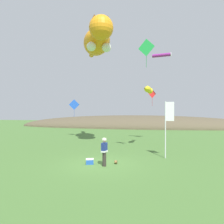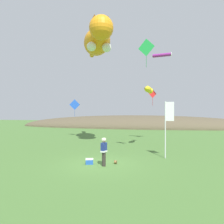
% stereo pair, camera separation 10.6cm
% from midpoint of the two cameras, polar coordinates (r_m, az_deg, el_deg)
% --- Properties ---
extents(ground_plane, '(120.00, 120.00, 0.00)m').
position_cam_midpoint_polar(ground_plane, '(13.48, -3.14, -14.69)').
color(ground_plane, '#477033').
extents(distant_hill_ridge, '(54.66, 13.19, 5.23)m').
position_cam_midpoint_polar(distant_hill_ridge, '(44.81, 6.94, -4.28)').
color(distant_hill_ridge, brown).
rests_on(distant_hill_ridge, ground).
extents(festival_attendant, '(0.38, 0.48, 1.77)m').
position_cam_midpoint_polar(festival_attendant, '(12.82, -2.10, -11.09)').
color(festival_attendant, '#332D28').
rests_on(festival_attendant, ground).
extents(kite_spool, '(0.15, 0.25, 0.25)m').
position_cam_midpoint_polar(kite_spool, '(13.53, 1.26, -14.09)').
color(kite_spool, olive).
rests_on(kite_spool, ground).
extents(picnic_cooler, '(0.56, 0.45, 0.36)m').
position_cam_midpoint_polar(picnic_cooler, '(13.52, -6.23, -13.85)').
color(picnic_cooler, blue).
rests_on(picnic_cooler, ground).
extents(festival_banner_pole, '(0.66, 0.08, 4.21)m').
position_cam_midpoint_polar(festival_banner_pole, '(15.26, 15.75, -2.46)').
color(festival_banner_pole, silver).
rests_on(festival_banner_pole, ground).
extents(kite_giant_cat, '(4.71, 9.20, 2.96)m').
position_cam_midpoint_polar(kite_giant_cat, '(22.10, -3.97, 19.74)').
color(kite_giant_cat, orange).
extents(kite_fish_windsock, '(0.91, 2.23, 0.67)m').
position_cam_midpoint_polar(kite_fish_windsock, '(19.44, 10.51, 6.34)').
color(kite_fish_windsock, yellow).
extents(kite_tube_streamer, '(2.03, 0.74, 0.44)m').
position_cam_midpoint_polar(kite_tube_streamer, '(22.91, 14.31, 15.49)').
color(kite_tube_streamer, '#8C268C').
extents(kite_diamond_red, '(0.88, 0.60, 1.95)m').
position_cam_midpoint_polar(kite_diamond_red, '(24.24, 11.65, 5.09)').
color(kite_diamond_red, red).
extents(kite_diamond_blue, '(1.42, 0.24, 2.34)m').
position_cam_midpoint_polar(kite_diamond_blue, '(27.54, -10.52, 2.06)').
color(kite_diamond_blue, blue).
extents(kite_diamond_green, '(1.32, 0.53, 2.31)m').
position_cam_midpoint_polar(kite_diamond_green, '(17.02, 9.96, 17.66)').
color(kite_diamond_green, green).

